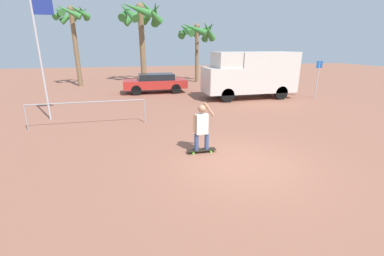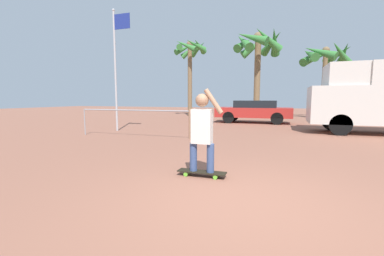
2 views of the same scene
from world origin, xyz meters
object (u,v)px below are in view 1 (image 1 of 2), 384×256
at_px(palm_tree_center_background, 141,17).
at_px(palm_tree_far_left, 72,20).
at_px(camper_van, 251,73).
at_px(flagpole, 41,49).
at_px(person_skateboarder, 202,125).
at_px(street_sign, 318,75).
at_px(skateboard, 201,150).
at_px(palm_tree_near_van, 197,32).
at_px(parked_car_red, 155,82).

relative_size(palm_tree_center_background, palm_tree_far_left, 1.11).
distance_m(camper_van, palm_tree_center_background, 12.42).
xyz_separation_m(camper_van, flagpole, (-11.42, -2.65, 1.55)).
bearing_deg(palm_tree_center_background, person_skateboarder, -88.01).
bearing_deg(palm_tree_far_left, flagpole, -87.86).
height_order(flagpole, street_sign, flagpole).
bearing_deg(camper_van, flagpole, -166.93).
distance_m(palm_tree_center_background, street_sign, 15.77).
height_order(skateboard, street_sign, street_sign).
relative_size(person_skateboarder, palm_tree_near_van, 0.28).
relative_size(parked_car_red, flagpole, 0.83).
bearing_deg(street_sign, palm_tree_near_van, 119.32).
height_order(parked_car_red, palm_tree_near_van, palm_tree_near_van).
relative_size(skateboard, camper_van, 0.16).
distance_m(skateboard, flagpole, 8.57).
bearing_deg(person_skateboarder, skateboard, 0.00).
bearing_deg(skateboard, palm_tree_center_background, 91.99).
bearing_deg(palm_tree_near_van, street_sign, -60.68).
distance_m(person_skateboarder, palm_tree_near_van, 18.00).
height_order(person_skateboarder, palm_tree_center_background, palm_tree_center_background).
distance_m(flagpole, street_sign, 15.86).
xyz_separation_m(skateboard, street_sign, (9.93, 7.14, 1.46)).
distance_m(camper_van, street_sign, 4.40).
bearing_deg(palm_tree_center_background, skateboard, -88.01).
xyz_separation_m(camper_van, street_sign, (4.27, -1.04, -0.09)).
bearing_deg(camper_van, street_sign, -13.70).
distance_m(camper_van, flagpole, 11.83).
bearing_deg(flagpole, skateboard, -43.86).
xyz_separation_m(parked_car_red, palm_tree_far_left, (-5.97, 4.92, 4.60)).
xyz_separation_m(palm_tree_near_van, street_sign, (5.58, -9.94, -3.04)).
bearing_deg(palm_tree_far_left, parked_car_red, -39.49).
bearing_deg(skateboard, palm_tree_near_van, 75.71).
distance_m(palm_tree_far_left, flagpole, 11.38).
xyz_separation_m(skateboard, person_skateboarder, (-0.00, 0.00, 0.86)).
bearing_deg(parked_car_red, street_sign, -24.54).
xyz_separation_m(camper_van, parked_car_red, (-5.87, 3.59, -0.87)).
distance_m(skateboard, palm_tree_near_van, 18.19).
bearing_deg(palm_tree_center_background, palm_tree_near_van, -10.96).
relative_size(skateboard, flagpole, 0.17).
bearing_deg(palm_tree_near_van, person_skateboarder, -104.29).
distance_m(parked_car_red, palm_tree_center_background, 8.07).
bearing_deg(person_skateboarder, flagpole, 136.13).
height_order(parked_car_red, flagpole, flagpole).
xyz_separation_m(palm_tree_near_van, palm_tree_center_background, (-4.98, 0.96, 1.24)).
relative_size(person_skateboarder, camper_van, 0.26).
bearing_deg(palm_tree_near_van, palm_tree_far_left, -177.86).
height_order(person_skateboarder, parked_car_red, person_skateboarder).
xyz_separation_m(person_skateboarder, palm_tree_far_left, (-6.17, 16.69, 4.43)).
xyz_separation_m(camper_van, palm_tree_near_van, (-1.31, 8.90, 2.96)).
relative_size(palm_tree_near_van, street_sign, 2.33).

